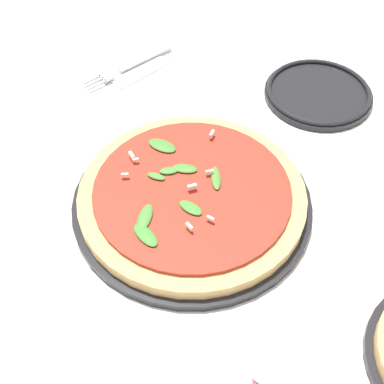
% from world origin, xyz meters
% --- Properties ---
extents(ground_plane, '(6.00, 6.00, 0.00)m').
position_xyz_m(ground_plane, '(0.00, 0.00, 0.00)').
color(ground_plane, silver).
extents(pizza_arugula_main, '(0.35, 0.35, 0.05)m').
position_xyz_m(pizza_arugula_main, '(0.04, 0.01, 0.02)').
color(pizza_arugula_main, black).
rests_on(pizza_arugula_main, ground_plane).
extents(wine_glass, '(0.08, 0.08, 0.16)m').
position_xyz_m(wine_glass, '(0.21, 0.26, 0.11)').
color(wine_glass, white).
rests_on(wine_glass, ground_plane).
extents(napkin, '(0.13, 0.09, 0.01)m').
position_xyz_m(napkin, '(-0.15, -0.29, 0.00)').
color(napkin, silver).
rests_on(napkin, ground_plane).
extents(fork, '(0.19, 0.05, 0.00)m').
position_xyz_m(fork, '(-0.14, -0.29, 0.01)').
color(fork, silver).
rests_on(fork, ground_plane).
extents(side_plate_white, '(0.19, 0.19, 0.02)m').
position_xyz_m(side_plate_white, '(-0.30, 0.02, 0.01)').
color(side_plate_white, black).
rests_on(side_plate_white, ground_plane).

